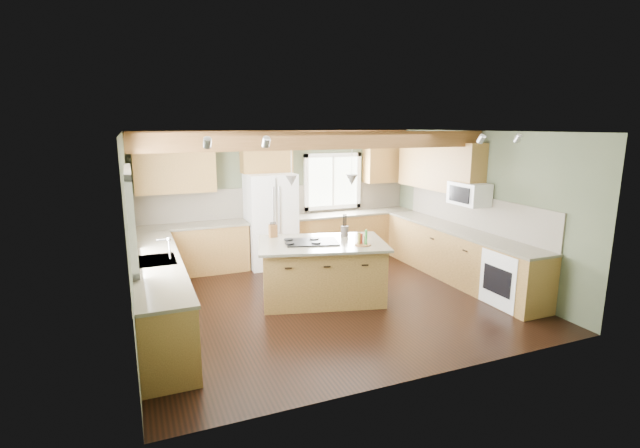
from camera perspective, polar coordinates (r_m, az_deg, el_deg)
name	(u,v)px	position (r m, az deg, el deg)	size (l,w,h in m)	color
floor	(328,300)	(7.38, 1.04, -9.32)	(5.60, 5.60, 0.00)	black
ceiling	(329,132)	(6.87, 1.12, 11.31)	(5.60, 5.60, 0.00)	silver
wall_back	(279,196)	(9.33, -5.02, 3.44)	(5.60, 5.60, 0.00)	#475139
wall_left	(130,235)	(6.46, -22.38, -1.28)	(5.00, 5.00, 0.00)	#475139
wall_right	(476,207)	(8.50, 18.70, 2.01)	(5.00, 5.00, 0.00)	#475139
ceiling_beam	(326,140)	(6.97, 0.79, 10.25)	(5.55, 0.26, 0.26)	brown
soffit_trim	(280,133)	(9.13, -4.97, 11.07)	(5.55, 0.20, 0.10)	brown
backsplash_back	(280,201)	(9.33, -4.98, 2.88)	(5.58, 0.03, 0.58)	brown
backsplash_right	(473,212)	(8.54, 18.36, 1.46)	(0.03, 3.70, 0.58)	brown
base_cab_back_left	(192,250)	(8.85, -15.47, -3.11)	(2.02, 0.60, 0.88)	brown
counter_back_left	(191,226)	(8.75, -15.64, -0.20)	(2.06, 0.64, 0.04)	#494336
base_cab_back_right	(352,235)	(9.76, 3.99, -1.30)	(2.62, 0.60, 0.88)	brown
counter_back_right	(353,213)	(9.66, 4.03, 1.35)	(2.66, 0.64, 0.04)	#494336
base_cab_left	(159,294)	(6.75, -19.23, -8.11)	(0.60, 3.70, 0.88)	brown
counter_left	(156,261)	(6.61, -19.51, -4.36)	(0.64, 3.74, 0.04)	#494336
base_cab_right	(457,256)	(8.53, 16.56, -3.75)	(0.60, 3.70, 0.88)	brown
counter_right	(459,230)	(8.42, 16.75, -0.73)	(0.64, 3.74, 0.04)	#494336
upper_cab_back_left	(175,168)	(8.70, -17.44, 6.63)	(1.40, 0.35, 0.90)	brown
upper_cab_over_fridge	(266,154)	(8.99, -6.63, 8.53)	(0.96, 0.35, 0.70)	brown
upper_cab_right	(439,166)	(9.01, 14.38, 6.97)	(0.35, 2.20, 0.90)	brown
upper_cab_back_corner	(385,161)	(10.02, 7.99, 7.70)	(0.90, 0.35, 0.90)	brown
window_left	(130,215)	(6.46, -22.38, 0.99)	(0.04, 1.60, 1.05)	white
window_back	(332,181)	(9.67, 1.53, 5.28)	(1.10, 0.04, 1.00)	white
sink	(156,261)	(6.61, -19.51, -4.32)	(0.50, 0.65, 0.03)	#262628
faucet	(170,249)	(6.58, -18.03, -2.97)	(0.02, 0.02, 0.28)	#B2B2B7
dishwasher	(167,333)	(5.55, -18.30, -12.62)	(0.60, 0.60, 0.84)	white
oven	(513,278)	(7.61, 22.62, -6.18)	(0.60, 0.72, 0.84)	white
microwave	(469,194)	(8.28, 17.88, 3.57)	(0.40, 0.70, 0.38)	white
pendant_left	(291,181)	(6.94, -3.53, 5.33)	(0.18, 0.18, 0.16)	#B2B2B7
pendant_right	(352,180)	(7.06, 3.91, 5.45)	(0.18, 0.18, 0.16)	#B2B2B7
refrigerator	(271,220)	(8.95, -6.08, 0.46)	(0.90, 0.74, 1.80)	white
island	(322,272)	(7.29, 0.21, -5.91)	(1.83, 1.12, 0.88)	brown
island_top	(322,243)	(7.16, 0.22, -2.41)	(1.95, 1.24, 0.04)	#494336
cooktop	(312,242)	(7.14, -0.99, -2.21)	(0.79, 0.53, 0.02)	black
knife_block	(273,231)	(7.50, -5.81, -0.85)	(0.12, 0.09, 0.20)	brown
utensil_crock	(345,231)	(7.54, 3.05, -0.88)	(0.13, 0.13, 0.17)	#38312D
bottle_tray	(363,238)	(6.99, 5.31, -1.72)	(0.24, 0.24, 0.22)	brown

